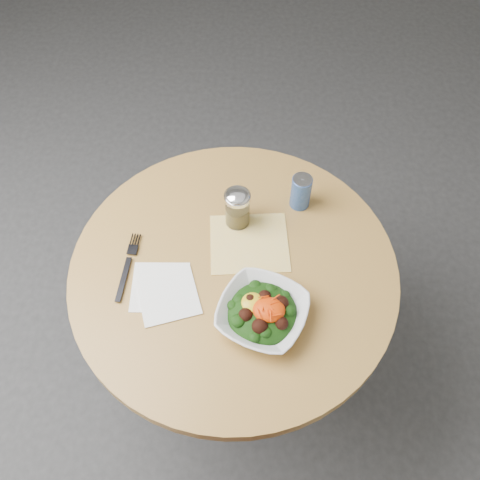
{
  "coord_description": "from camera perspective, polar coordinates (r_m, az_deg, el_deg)",
  "views": [
    {
      "loc": [
        0.05,
        -0.75,
        2.0
      ],
      "look_at": [
        0.02,
        0.05,
        0.81
      ],
      "focal_mm": 40.0,
      "sensor_mm": 36.0,
      "label": 1
    }
  ],
  "objects": [
    {
      "name": "paper_napkins",
      "position": [
        1.44,
        -8.09,
        -5.43
      ],
      "size": [
        0.2,
        0.2,
        0.0
      ],
      "color": "white",
      "rests_on": "table"
    },
    {
      "name": "spice_shaker",
      "position": [
        1.49,
        -0.28,
        3.46
      ],
      "size": [
        0.07,
        0.07,
        0.13
      ],
      "color": "silver",
      "rests_on": "table"
    },
    {
      "name": "salad_bowl",
      "position": [
        1.36,
        2.41,
        -7.74
      ],
      "size": [
        0.29,
        0.29,
        0.08
      ],
      "color": "silver",
      "rests_on": "table"
    },
    {
      "name": "cloth_napkin",
      "position": [
        1.5,
        0.99,
        -0.33
      ],
      "size": [
        0.23,
        0.22,
        0.0
      ],
      "primitive_type": "cube",
      "rotation": [
        0.0,
        0.0,
        0.09
      ],
      "color": "#E8A60C",
      "rests_on": "table"
    },
    {
      "name": "ground",
      "position": [
        2.14,
        -0.48,
        -13.35
      ],
      "size": [
        6.0,
        6.0,
        0.0
      ],
      "primitive_type": "plane",
      "color": "#2B2B2D",
      "rests_on": "ground"
    },
    {
      "name": "fork",
      "position": [
        1.49,
        -11.85,
        -2.54
      ],
      "size": [
        0.04,
        0.22,
        0.0
      ],
      "color": "black",
      "rests_on": "table"
    },
    {
      "name": "beverage_can",
      "position": [
        1.55,
        6.51,
        5.15
      ],
      "size": [
        0.06,
        0.06,
        0.11
      ],
      "color": "navy",
      "rests_on": "table"
    },
    {
      "name": "table",
      "position": [
        1.63,
        -0.62,
        -6.5
      ],
      "size": [
        0.9,
        0.9,
        0.75
      ],
      "color": "black",
      "rests_on": "ground"
    }
  ]
}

